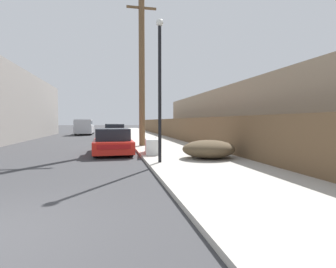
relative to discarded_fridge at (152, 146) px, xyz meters
name	(u,v)px	position (x,y,z in m)	size (l,w,h in m)	color
sidewalk_curb	(145,136)	(1.51, 15.14, -0.40)	(4.20, 63.00, 0.12)	#ADA89E
discarded_fridge	(152,146)	(0.00, 0.00, 0.00)	(0.80, 1.65, 0.71)	white
parked_sports_car_red	(113,142)	(-1.82, 1.14, 0.12)	(1.92, 4.17, 1.27)	red
car_parked_mid	(116,132)	(-1.52, 12.98, 0.18)	(2.06, 4.17, 1.36)	black
car_parked_far	(112,129)	(-1.89, 22.88, 0.14)	(2.00, 4.62, 1.28)	#5B1E19
pickup_truck	(84,127)	(-5.13, 20.72, 0.45)	(2.04, 5.55, 1.82)	silver
utility_pole	(142,69)	(-0.04, 3.96, 4.38)	(1.80, 0.36, 9.29)	brown
street_lamp	(160,81)	(-0.14, -2.77, 2.63)	(0.26, 0.26, 5.16)	black
brush_pile	(209,149)	(2.01, -2.12, 0.03)	(2.16, 1.89, 0.74)	brown
wooden_fence	(171,128)	(3.46, 11.19, 0.53)	(0.08, 41.34, 1.73)	brown
building_right_house	(251,118)	(7.85, 4.89, 1.42)	(6.00, 23.04, 3.76)	gray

